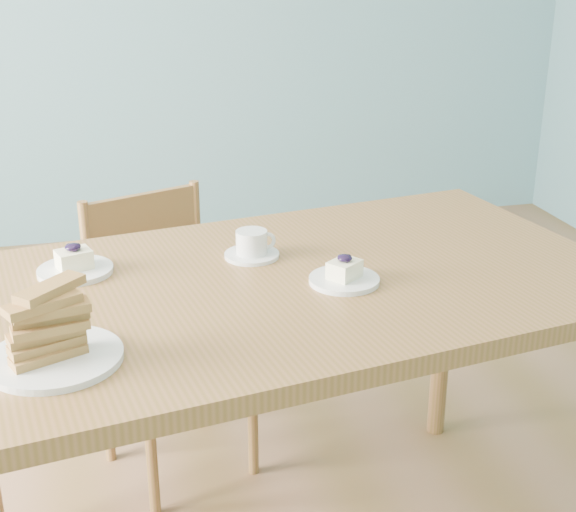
{
  "coord_description": "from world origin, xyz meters",
  "views": [
    {
      "loc": [
        -0.06,
        -1.65,
        1.49
      ],
      "look_at": [
        0.34,
        -0.02,
        0.83
      ],
      "focal_mm": 50.0,
      "sensor_mm": 36.0,
      "label": 1
    }
  ],
  "objects_px": {
    "cheesecake_plate_near": "(344,275)",
    "biscotti_plate": "(52,336)",
    "dining_chair": "(168,336)",
    "dining_table": "(287,310)",
    "cheesecake_plate_far": "(75,266)",
    "coffee_cup": "(252,246)"
  },
  "relations": [
    {
      "from": "cheesecake_plate_near",
      "to": "biscotti_plate",
      "type": "bearing_deg",
      "value": -160.63
    },
    {
      "from": "biscotti_plate",
      "to": "dining_chair",
      "type": "bearing_deg",
      "value": 71.49
    },
    {
      "from": "dining_table",
      "to": "cheesecake_plate_near",
      "type": "relative_size",
      "value": 10.4
    },
    {
      "from": "dining_chair",
      "to": "cheesecake_plate_far",
      "type": "distance_m",
      "value": 0.58
    },
    {
      "from": "cheesecake_plate_near",
      "to": "cheesecake_plate_far",
      "type": "relative_size",
      "value": 0.92
    },
    {
      "from": "dining_table",
      "to": "cheesecake_plate_near",
      "type": "height_order",
      "value": "cheesecake_plate_near"
    },
    {
      "from": "dining_table",
      "to": "coffee_cup",
      "type": "xyz_separation_m",
      "value": [
        -0.05,
        0.14,
        0.11
      ]
    },
    {
      "from": "biscotti_plate",
      "to": "coffee_cup",
      "type": "bearing_deg",
      "value": 43.0
    },
    {
      "from": "cheesecake_plate_near",
      "to": "cheesecake_plate_far",
      "type": "bearing_deg",
      "value": 161.04
    },
    {
      "from": "biscotti_plate",
      "to": "cheesecake_plate_near",
      "type": "bearing_deg",
      "value": 19.37
    },
    {
      "from": "cheesecake_plate_far",
      "to": "coffee_cup",
      "type": "xyz_separation_m",
      "value": [
        0.4,
        0.0,
        0.01
      ]
    },
    {
      "from": "dining_chair",
      "to": "biscotti_plate",
      "type": "height_order",
      "value": "biscotti_plate"
    },
    {
      "from": "cheesecake_plate_far",
      "to": "coffee_cup",
      "type": "relative_size",
      "value": 1.3
    },
    {
      "from": "dining_chair",
      "to": "coffee_cup",
      "type": "xyz_separation_m",
      "value": [
        0.18,
        -0.37,
        0.4
      ]
    },
    {
      "from": "cheesecake_plate_near",
      "to": "biscotti_plate",
      "type": "distance_m",
      "value": 0.64
    },
    {
      "from": "dining_chair",
      "to": "cheesecake_plate_far",
      "type": "height_order",
      "value": "cheesecake_plate_far"
    },
    {
      "from": "dining_chair",
      "to": "cheesecake_plate_near",
      "type": "xyz_separation_m",
      "value": [
        0.34,
        -0.56,
        0.39
      ]
    },
    {
      "from": "coffee_cup",
      "to": "biscotti_plate",
      "type": "xyz_separation_m",
      "value": [
        -0.44,
        -0.41,
        0.02
      ]
    },
    {
      "from": "cheesecake_plate_near",
      "to": "coffee_cup",
      "type": "distance_m",
      "value": 0.26
    },
    {
      "from": "cheesecake_plate_far",
      "to": "biscotti_plate",
      "type": "bearing_deg",
      "value": -94.87
    },
    {
      "from": "cheesecake_plate_far",
      "to": "dining_table",
      "type": "bearing_deg",
      "value": -17.29
    },
    {
      "from": "coffee_cup",
      "to": "dining_chair",
      "type": "bearing_deg",
      "value": 116.64
    }
  ]
}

